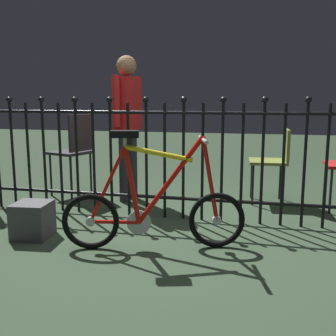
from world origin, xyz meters
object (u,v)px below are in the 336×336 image
object	(u,v)px
bicycle	(153,209)
chair_charcoal	(75,146)
display_crate	(33,220)
chair_olive	(275,157)
person_visitor	(127,117)

from	to	relation	value
bicycle	chair_charcoal	xyz separation A→B (m)	(-1.28, 1.37, 0.27)
display_crate	chair_olive	bearing A→B (deg)	39.06
person_visitor	display_crate	xyz separation A→B (m)	(-0.37, -1.30, -0.77)
chair_charcoal	chair_olive	size ratio (longest dim) A/B	1.18
chair_charcoal	person_visitor	bearing A→B (deg)	-5.09
chair_olive	person_visitor	bearing A→B (deg)	-170.77
chair_olive	display_crate	xyz separation A→B (m)	(-1.91, -1.55, -0.35)
chair_charcoal	person_visitor	distance (m)	0.73
chair_olive	chair_charcoal	bearing A→B (deg)	-174.95
bicycle	person_visitor	xyz separation A→B (m)	(-0.64, 1.32, 0.61)
person_visitor	display_crate	distance (m)	1.55
bicycle	chair_olive	distance (m)	1.82
chair_olive	person_visitor	xyz separation A→B (m)	(-1.54, -0.25, 0.42)
chair_charcoal	chair_olive	world-z (taller)	chair_charcoal
bicycle	person_visitor	size ratio (longest dim) A/B	0.85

